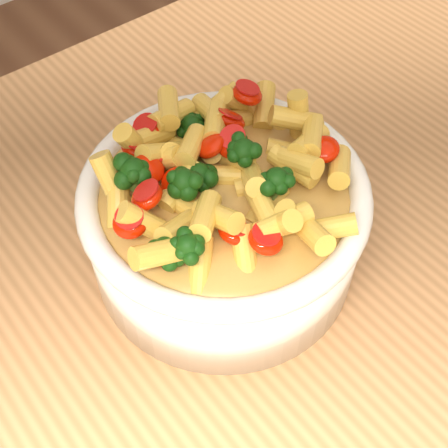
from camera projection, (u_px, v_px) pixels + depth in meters
table at (268, 321)px, 0.64m from camera, size 1.20×0.80×0.90m
serving_bowl at (224, 223)px, 0.53m from camera, size 0.24×0.24×0.10m
pasta_salad at (224, 172)px, 0.48m from camera, size 0.19×0.19×0.04m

